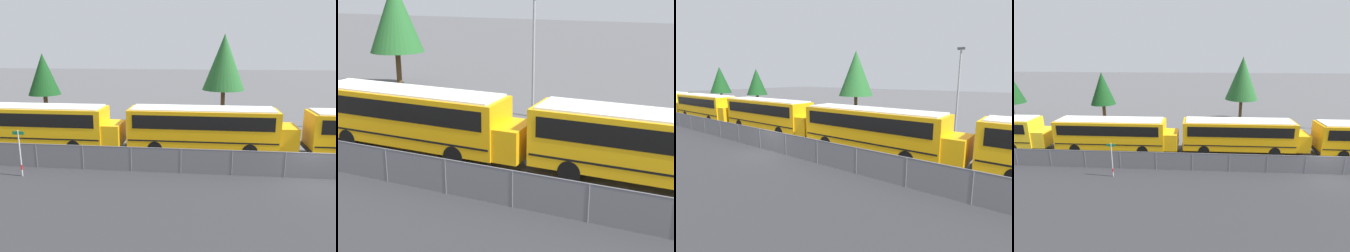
% 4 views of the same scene
% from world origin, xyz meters
% --- Properties ---
extents(ground_plane, '(200.00, 200.00, 0.00)m').
position_xyz_m(ground_plane, '(0.00, 0.00, 0.00)').
color(ground_plane, '#4C4C4F').
extents(fence, '(112.25, 0.07, 1.57)m').
position_xyz_m(fence, '(-0.00, -0.00, 0.80)').
color(fence, '#9EA0A5').
rests_on(fence, ground_plane).
extents(school_bus_2, '(11.87, 2.60, 3.27)m').
position_xyz_m(school_bus_2, '(-18.38, 3.95, 1.95)').
color(school_bus_2, '#EDA80F').
rests_on(school_bus_2, ground_plane).
extents(school_bus_3, '(11.87, 2.60, 3.27)m').
position_xyz_m(school_bus_3, '(-6.10, 4.33, 1.95)').
color(school_bus_3, orange).
rests_on(school_bus_3, ground_plane).
extents(street_sign, '(0.70, 0.09, 2.79)m').
position_xyz_m(street_sign, '(-16.85, -1.47, 1.48)').
color(street_sign, '#B7B7BC').
rests_on(street_sign, ground_plane).
extents(tree_0, '(4.47, 4.47, 8.86)m').
position_xyz_m(tree_0, '(-4.25, 16.81, 5.93)').
color(tree_0, '#51381E').
rests_on(tree_0, ground_plane).
extents(tree_1, '(3.35, 3.35, 6.87)m').
position_xyz_m(tree_1, '(-23.25, 14.75, 4.66)').
color(tree_1, '#51381E').
rests_on(tree_1, ground_plane).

